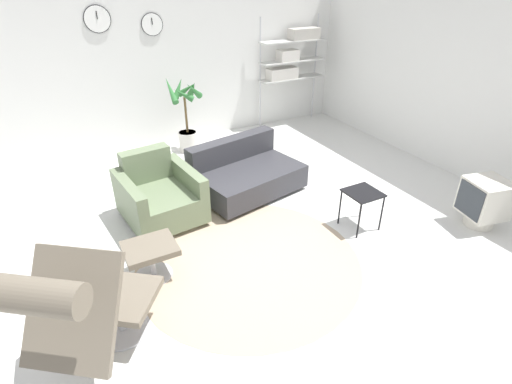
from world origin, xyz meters
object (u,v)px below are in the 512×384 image
at_px(lounge_chair, 80,303).
at_px(armchair_red, 159,197).
at_px(ottoman, 151,254).
at_px(crt_television, 484,201).
at_px(side_table, 363,197).
at_px(potted_plant, 186,120).
at_px(shelf_unit, 292,57).
at_px(couch_low, 245,175).

distance_m(lounge_chair, armchair_red, 2.15).
distance_m(ottoman, crt_television, 3.72).
relative_size(side_table, crt_television, 0.80).
relative_size(potted_plant, shelf_unit, 0.63).
bearing_deg(ottoman, couch_low, 35.13).
bearing_deg(couch_low, ottoman, 23.70).
distance_m(lounge_chair, crt_television, 4.27).
relative_size(ottoman, potted_plant, 0.40).
bearing_deg(crt_television, lounge_chair, 102.37).
distance_m(side_table, crt_television, 1.42).
height_order(lounge_chair, couch_low, lounge_chair).
height_order(armchair_red, shelf_unit, shelf_unit).
height_order(armchair_red, potted_plant, potted_plant).
bearing_deg(shelf_unit, armchair_red, -146.19).
height_order(armchair_red, side_table, armchair_red).
height_order(ottoman, shelf_unit, shelf_unit).
height_order(lounge_chair, ottoman, lounge_chair).
relative_size(armchair_red, couch_low, 0.66).
height_order(lounge_chair, crt_television, lounge_chair).
bearing_deg(crt_television, side_table, 76.59).
xyz_separation_m(lounge_chair, armchair_red, (1.03, 1.84, -0.42)).
relative_size(armchair_red, crt_television, 1.72).
xyz_separation_m(ottoman, side_table, (2.34, -0.29, 0.13)).
relative_size(ottoman, couch_low, 0.32).
relative_size(side_table, shelf_unit, 0.24).
xyz_separation_m(lounge_chair, shelf_unit, (4.18, 3.95, 0.55)).
xyz_separation_m(couch_low, crt_television, (2.03, -2.03, 0.08)).
xyz_separation_m(couch_low, potted_plant, (-0.21, 1.65, 0.29)).
distance_m(couch_low, potted_plant, 1.69).
bearing_deg(potted_plant, armchair_red, -119.12).
height_order(couch_low, crt_television, couch_low).
xyz_separation_m(side_table, crt_television, (1.26, -0.63, -0.09)).
bearing_deg(side_table, couch_low, 118.60).
distance_m(couch_low, side_table, 1.60).
bearing_deg(crt_television, shelf_unit, 14.30).
height_order(armchair_red, crt_television, armchair_red).
height_order(armchair_red, couch_low, armchair_red).
relative_size(crt_television, potted_plant, 0.48).
xyz_separation_m(armchair_red, side_table, (1.97, -1.27, 0.12)).
xyz_separation_m(lounge_chair, ottoman, (0.65, 0.87, -0.43)).
bearing_deg(potted_plant, crt_television, -58.66).
bearing_deg(armchair_red, ottoman, 62.91).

